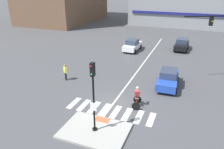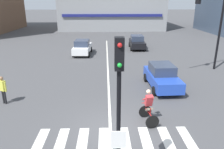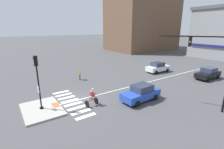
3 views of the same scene
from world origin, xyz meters
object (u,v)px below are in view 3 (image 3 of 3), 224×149
(traffic_light_mast, at_px, (215,61))
(car_white_westbound_distant, at_px, (158,67))
(cyclist, at_px, (92,97))
(pedestrian_at_curb_left, at_px, (80,73))
(car_blue_eastbound_mid, at_px, (141,93))
(signal_pole, at_px, (38,78))
(car_black_eastbound_distant, at_px, (208,73))

(traffic_light_mast, xyz_separation_m, car_white_westbound_distant, (-11.12, 6.49, -3.58))
(cyclist, xyz_separation_m, pedestrian_at_curb_left, (-7.97, 2.29, 0.11))
(car_blue_eastbound_mid, distance_m, cyclist, 4.86)
(traffic_light_mast, relative_size, car_white_westbound_distant, 1.58)
(car_white_westbound_distant, height_order, pedestrian_at_curb_left, pedestrian_at_curb_left)
(pedestrian_at_curb_left, bearing_deg, traffic_light_mast, 21.88)
(cyclist, bearing_deg, traffic_light_mast, 51.35)
(car_blue_eastbound_mid, relative_size, car_white_westbound_distant, 1.00)
(traffic_light_mast, xyz_separation_m, car_blue_eastbound_mid, (-4.70, -3.57, -3.58))
(signal_pole, distance_m, pedestrian_at_curb_left, 9.18)
(signal_pole, distance_m, traffic_light_mast, 14.78)
(car_blue_eastbound_mid, relative_size, car_black_eastbound_distant, 1.00)
(traffic_light_mast, xyz_separation_m, car_black_eastbound_distant, (-4.60, 9.44, -3.58))
(car_white_westbound_distant, bearing_deg, pedestrian_at_curb_left, -105.15)
(signal_pole, xyz_separation_m, car_black_eastbound_distant, (3.60, 21.66, -2.17))
(traffic_light_mast, height_order, car_blue_eastbound_mid, traffic_light_mast)
(traffic_light_mast, xyz_separation_m, cyclist, (-6.47, -8.10, -3.51))
(traffic_light_mast, bearing_deg, car_blue_eastbound_mid, -142.74)
(signal_pole, xyz_separation_m, pedestrian_at_curb_left, (-6.25, 6.42, -2.00))
(cyclist, bearing_deg, pedestrian_at_curb_left, 163.94)
(car_blue_eastbound_mid, bearing_deg, cyclist, -111.45)
(signal_pole, height_order, car_blue_eastbound_mid, signal_pole)
(car_black_eastbound_distant, bearing_deg, pedestrian_at_curb_left, -122.86)
(pedestrian_at_curb_left, bearing_deg, car_blue_eastbound_mid, 12.88)
(signal_pole, distance_m, car_white_westbound_distant, 19.06)
(signal_pole, distance_m, cyclist, 4.94)
(car_blue_eastbound_mid, xyz_separation_m, car_white_westbound_distant, (-6.42, 10.06, 0.00))
(car_blue_eastbound_mid, bearing_deg, traffic_light_mast, 37.26)
(car_black_eastbound_distant, relative_size, pedestrian_at_curb_left, 2.48)
(car_black_eastbound_distant, xyz_separation_m, car_white_westbound_distant, (-6.52, -2.96, 0.00))
(car_white_westbound_distant, bearing_deg, car_blue_eastbound_mid, -57.45)
(car_black_eastbound_distant, height_order, pedestrian_at_curb_left, pedestrian_at_curb_left)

